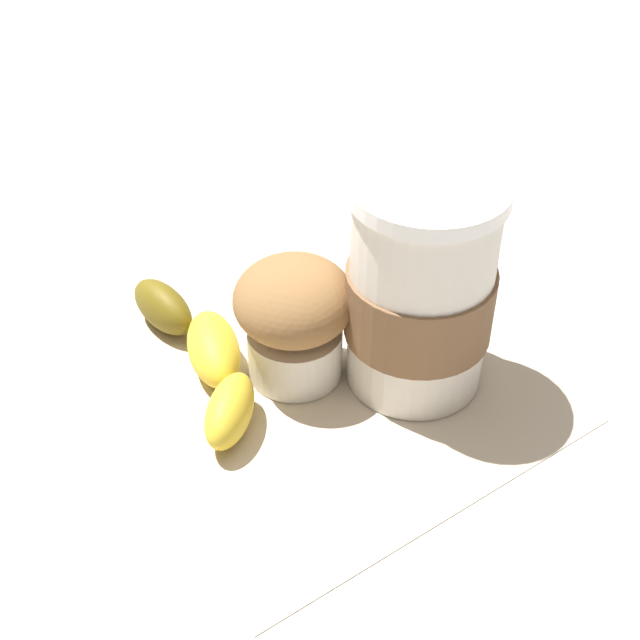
# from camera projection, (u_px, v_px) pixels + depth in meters

# --- Properties ---
(ground_plane) EXTENTS (3.00, 3.00, 0.00)m
(ground_plane) POSITION_uv_depth(u_px,v_px,m) (320.00, 384.00, 0.60)
(ground_plane) COLOR beige
(paper_napkin) EXTENTS (0.28, 0.28, 0.00)m
(paper_napkin) POSITION_uv_depth(u_px,v_px,m) (320.00, 384.00, 0.60)
(paper_napkin) COLOR beige
(paper_napkin) RESTS_ON ground_plane
(coffee_cup) EXTENTS (0.10, 0.10, 0.15)m
(coffee_cup) POSITION_uv_depth(u_px,v_px,m) (420.00, 289.00, 0.56)
(coffee_cup) COLOR silver
(coffee_cup) RESTS_ON paper_napkin
(muffin) EXTENTS (0.08, 0.08, 0.09)m
(muffin) POSITION_uv_depth(u_px,v_px,m) (294.00, 316.00, 0.58)
(muffin) COLOR white
(muffin) RESTS_ON paper_napkin
(banana) EXTENTS (0.08, 0.18, 0.03)m
(banana) POSITION_uv_depth(u_px,v_px,m) (202.00, 353.00, 0.60)
(banana) COLOR gold
(banana) RESTS_ON paper_napkin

